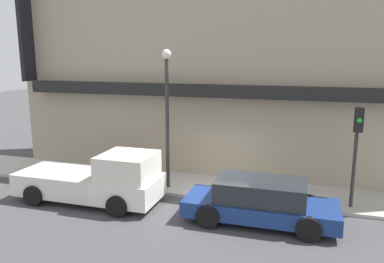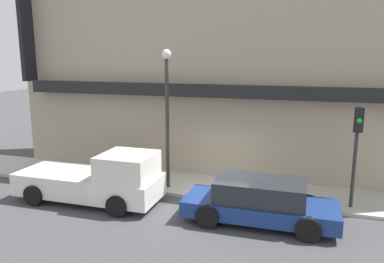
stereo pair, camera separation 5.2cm
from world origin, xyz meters
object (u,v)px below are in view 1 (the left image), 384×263
(street_lamp, at_px, (167,103))
(pickup_truck, at_px, (98,180))
(parked_car, at_px, (260,201))
(traffic_light, at_px, (357,139))
(fire_hydrant, at_px, (144,177))

(street_lamp, bearing_deg, pickup_truck, -135.95)
(parked_car, xyz_separation_m, street_lamp, (-3.82, 1.90, 2.77))
(pickup_truck, height_order, traffic_light, traffic_light)
(pickup_truck, distance_m, traffic_light, 8.99)
(fire_hydrant, height_order, traffic_light, traffic_light)
(fire_hydrant, distance_m, street_lamp, 3.15)
(pickup_truck, relative_size, street_lamp, 0.99)
(fire_hydrant, bearing_deg, pickup_truck, -119.16)
(parked_car, height_order, fire_hydrant, parked_car)
(parked_car, xyz_separation_m, traffic_light, (2.87, 1.80, 1.81))
(pickup_truck, distance_m, street_lamp, 3.80)
(parked_car, bearing_deg, traffic_light, 33.11)
(street_lamp, distance_m, traffic_light, 6.76)
(pickup_truck, bearing_deg, parked_car, -0.90)
(parked_car, xyz_separation_m, fire_hydrant, (-4.78, 1.79, -0.22))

